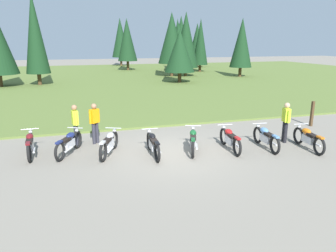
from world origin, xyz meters
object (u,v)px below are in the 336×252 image
object	(u,v)px
motorcycle_silver	(109,143)
rider_with_back_turned	(286,120)
motorcycle_black	(153,144)
motorcycle_british_green	(193,140)
motorcycle_navy	(69,143)
rider_checking_bike	(75,123)
motorcycle_orange	(308,138)
motorcycle_red	(230,139)
trail_marker_post	(312,114)
rider_in_hivis_vest	(95,121)
motorcycle_maroon	(30,144)
motorcycle_sky_blue	(266,138)

from	to	relation	value
motorcycle_silver	rider_with_back_turned	xyz separation A→B (m)	(7.16, -0.57, 0.51)
motorcycle_black	motorcycle_british_green	size ratio (longest dim) A/B	1.05
motorcycle_silver	rider_with_back_turned	size ratio (longest dim) A/B	1.17
motorcycle_navy	rider_checking_bike	size ratio (longest dim) A/B	1.16
motorcycle_navy	motorcycle_orange	size ratio (longest dim) A/B	0.92
motorcycle_navy	rider_checking_bike	bearing A→B (deg)	74.58
rider_checking_bike	motorcycle_red	bearing A→B (deg)	-21.96
trail_marker_post	motorcycle_british_green	bearing A→B (deg)	-165.25
motorcycle_silver	rider_checking_bike	size ratio (longest dim) A/B	1.17
motorcycle_british_green	rider_in_hivis_vest	bearing A→B (deg)	149.17
motorcycle_black	rider_in_hivis_vest	xyz separation A→B (m)	(-1.91, 2.07, 0.51)
motorcycle_british_green	motorcycle_orange	size ratio (longest dim) A/B	0.95
motorcycle_black	rider_in_hivis_vest	bearing A→B (deg)	132.78
motorcycle_british_green	rider_with_back_turned	world-z (taller)	rider_with_back_turned
motorcycle_silver	motorcycle_navy	bearing A→B (deg)	162.01
motorcycle_silver	rider_in_hivis_vest	world-z (taller)	rider_in_hivis_vest
motorcycle_maroon	trail_marker_post	distance (m)	12.88
motorcycle_black	motorcycle_red	distance (m)	3.00
motorcycle_navy	motorcycle_orange	world-z (taller)	same
motorcycle_black	rider_checking_bike	world-z (taller)	rider_checking_bike
rider_with_back_turned	motorcycle_navy	bearing A→B (deg)	173.17
motorcycle_silver	motorcycle_british_green	size ratio (longest dim) A/B	0.98
motorcycle_orange	rider_in_hivis_vest	size ratio (longest dim) A/B	1.25
motorcycle_maroon	motorcycle_navy	distance (m)	1.38
motorcycle_black	rider_checking_bike	xyz separation A→B (m)	(-2.67, 2.01, 0.51)
motorcycle_orange	rider_checking_bike	size ratio (longest dim) A/B	1.25
motorcycle_sky_blue	trail_marker_post	size ratio (longest dim) A/B	1.68
motorcycle_silver	motorcycle_sky_blue	xyz separation A→B (m)	(5.96, -1.04, 0.00)
motorcycle_maroon	motorcycle_orange	bearing A→B (deg)	-12.69
motorcycle_british_green	motorcycle_orange	xyz separation A→B (m)	(4.38, -1.04, 0.00)
rider_with_back_turned	rider_in_hivis_vest	xyz separation A→B (m)	(-7.55, 2.08, 0.00)
motorcycle_navy	rider_with_back_turned	world-z (taller)	rider_with_back_turned
motorcycle_silver	motorcycle_black	size ratio (longest dim) A/B	0.93
motorcycle_british_green	trail_marker_post	distance (m)	7.23
motorcycle_silver	motorcycle_orange	world-z (taller)	same
motorcycle_navy	motorcycle_sky_blue	size ratio (longest dim) A/B	0.92
rider_with_back_turned	rider_in_hivis_vest	world-z (taller)	same
rider_with_back_turned	rider_in_hivis_vest	size ratio (longest dim) A/B	1.00
motorcycle_sky_blue	rider_in_hivis_vest	size ratio (longest dim) A/B	1.26
motorcycle_silver	trail_marker_post	bearing A→B (deg)	7.24
rider_checking_bike	motorcycle_orange	bearing A→B (deg)	-19.58
rider_in_hivis_vest	motorcycle_british_green	bearing A→B (deg)	-30.83
motorcycle_british_green	motorcycle_orange	distance (m)	4.50
motorcycle_black	rider_with_back_turned	size ratio (longest dim) A/B	1.26
motorcycle_silver	rider_checking_bike	distance (m)	1.93
motorcycle_black	rider_in_hivis_vest	distance (m)	2.86
motorcycle_navy	motorcycle_british_green	world-z (taller)	same
motorcycle_sky_blue	rider_with_back_turned	size ratio (longest dim) A/B	1.26
motorcycle_sky_blue	motorcycle_orange	bearing A→B (deg)	-20.45
motorcycle_red	rider_with_back_turned	xyz separation A→B (m)	(2.65, 0.25, 0.51)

